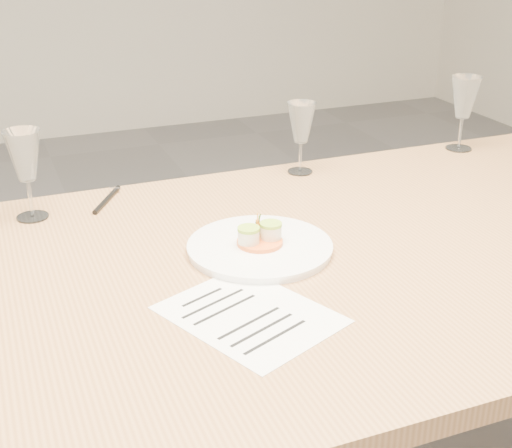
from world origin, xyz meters
name	(u,v)px	position (x,y,z in m)	size (l,w,h in m)	color
dining_table	(214,303)	(0.00, 0.00, 0.68)	(2.40, 1.00, 0.75)	#B17E4D
dinner_plate	(260,246)	(0.11, 0.05, 0.76)	(0.28, 0.28, 0.07)	white
recipe_sheet	(249,315)	(0.01, -0.17, 0.75)	(0.30, 0.33, 0.00)	white
ballpoint_pen	(107,199)	(-0.12, 0.41, 0.76)	(0.09, 0.14, 0.01)	black
wine_glass_2	(25,158)	(-0.28, 0.38, 0.89)	(0.08, 0.08, 0.19)	white
wine_glass_3	(301,124)	(0.38, 0.43, 0.88)	(0.07, 0.07, 0.18)	white
wine_glass_4	(464,99)	(0.87, 0.44, 0.89)	(0.08, 0.08, 0.20)	white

